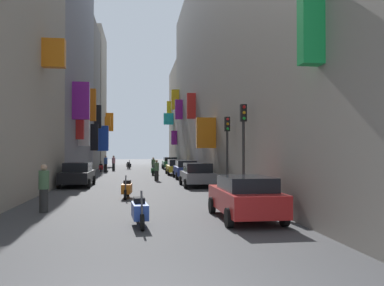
# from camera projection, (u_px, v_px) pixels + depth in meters

# --- Properties ---
(ground_plane) EXTENTS (140.00, 140.00, 0.00)m
(ground_plane) POSITION_uv_depth(u_px,v_px,m) (138.00, 177.00, 35.08)
(ground_plane) COLOR #424244
(building_left_mid_a) EXTENTS (7.37, 17.87, 20.57)m
(building_left_mid_a) POSITION_uv_depth(u_px,v_px,m) (49.00, 62.00, 36.15)
(building_left_mid_a) COLOR gray
(building_left_mid_a) RESTS_ON ground
(building_left_mid_b) EXTENTS (7.39, 8.17, 17.67)m
(building_left_mid_b) POSITION_uv_depth(u_px,v_px,m) (72.00, 97.00, 49.03)
(building_left_mid_b) COLOR slate
(building_left_mid_b) RESTS_ON ground
(building_left_far) EXTENTS (7.15, 9.67, 19.62)m
(building_left_far) POSITION_uv_depth(u_px,v_px,m) (83.00, 99.00, 59.14)
(building_left_far) COLOR #9E9384
(building_left_far) RESTS_ON ground
(building_right_near) EXTENTS (7.26, 27.91, 19.23)m
(building_right_near) POSITION_uv_depth(u_px,v_px,m) (298.00, 6.00, 20.42)
(building_right_near) COLOR gray
(building_right_near) RESTS_ON ground
(building_right_mid_a) EXTENTS (6.93, 19.55, 18.90)m
(building_right_mid_a) POSITION_uv_depth(u_px,v_px,m) (212.00, 85.00, 43.94)
(building_right_mid_a) COLOR gray
(building_right_mid_a) RESTS_ON ground
(building_right_mid_b) EXTENTS (7.38, 12.54, 14.51)m
(building_right_mid_b) POSITION_uv_depth(u_px,v_px,m) (193.00, 117.00, 59.79)
(building_right_mid_b) COLOR #9E9384
(building_right_mid_b) RESTS_ON ground
(parked_car_green) EXTENTS (1.92, 4.12, 1.47)m
(parked_car_green) POSITION_uv_depth(u_px,v_px,m) (170.00, 163.00, 49.43)
(parked_car_green) COLOR #236638
(parked_car_green) RESTS_ON ground
(parked_car_yellow) EXTENTS (1.99, 4.33, 1.44)m
(parked_car_yellow) POSITION_uv_depth(u_px,v_px,m) (177.00, 167.00, 38.35)
(parked_car_yellow) COLOR gold
(parked_car_yellow) RESTS_ON ground
(parked_car_blue) EXTENTS (1.88, 4.03, 1.48)m
(parked_car_blue) POSITION_uv_depth(u_px,v_px,m) (186.00, 169.00, 32.95)
(parked_car_blue) COLOR navy
(parked_car_blue) RESTS_ON ground
(parked_car_black) EXTENTS (1.95, 4.31, 1.53)m
(parked_car_black) POSITION_uv_depth(u_px,v_px,m) (77.00, 174.00, 25.86)
(parked_car_black) COLOR black
(parked_car_black) RESTS_ON ground
(parked_car_grey) EXTENTS (1.98, 4.03, 1.50)m
(parked_car_grey) POSITION_uv_depth(u_px,v_px,m) (197.00, 174.00, 25.74)
(parked_car_grey) COLOR slate
(parked_car_grey) RESTS_ON ground
(parked_car_red) EXTENTS (1.91, 4.18, 1.46)m
(parked_car_red) POSITION_uv_depth(u_px,v_px,m) (245.00, 196.00, 13.49)
(parked_car_red) COLOR #B21E1E
(parked_car_red) RESTS_ON ground
(scooter_blue) EXTENTS (0.54, 2.00, 1.13)m
(scooter_blue) POSITION_uv_depth(u_px,v_px,m) (140.00, 211.00, 12.34)
(scooter_blue) COLOR #2D4CAD
(scooter_blue) RESTS_ON ground
(scooter_black) EXTENTS (0.62, 1.87, 1.13)m
(scooter_black) POSITION_uv_depth(u_px,v_px,m) (129.00, 165.00, 49.60)
(scooter_black) COLOR black
(scooter_black) RESTS_ON ground
(scooter_green) EXTENTS (0.74, 1.88, 1.13)m
(scooter_green) POSITION_uv_depth(u_px,v_px,m) (155.00, 170.00, 37.32)
(scooter_green) COLOR #287F3D
(scooter_green) RESTS_ON ground
(scooter_red) EXTENTS (0.52, 1.87, 1.13)m
(scooter_red) POSITION_uv_depth(u_px,v_px,m) (101.00, 167.00, 43.54)
(scooter_red) COLOR red
(scooter_red) RESTS_ON ground
(scooter_orange) EXTENTS (0.52, 1.90, 1.13)m
(scooter_orange) POSITION_uv_depth(u_px,v_px,m) (127.00, 189.00, 19.52)
(scooter_orange) COLOR orange
(scooter_orange) RESTS_ON ground
(pedestrian_crossing) EXTENTS (0.54, 0.54, 1.71)m
(pedestrian_crossing) POSITION_uv_depth(u_px,v_px,m) (114.00, 163.00, 45.89)
(pedestrian_crossing) COLOR #242424
(pedestrian_crossing) RESTS_ON ground
(pedestrian_near_left) EXTENTS (0.48, 0.48, 1.59)m
(pedestrian_near_left) POSITION_uv_depth(u_px,v_px,m) (153.00, 165.00, 41.12)
(pedestrian_near_left) COLOR #313131
(pedestrian_near_left) RESTS_ON ground
(pedestrian_near_right) EXTENTS (0.45, 0.45, 1.58)m
(pedestrian_near_right) POSITION_uv_depth(u_px,v_px,m) (157.00, 170.00, 30.65)
(pedestrian_near_right) COLOR black
(pedestrian_near_right) RESTS_ON ground
(pedestrian_mid_street) EXTENTS (0.49, 0.49, 1.78)m
(pedestrian_mid_street) POSITION_uv_depth(u_px,v_px,m) (106.00, 164.00, 42.08)
(pedestrian_mid_street) COLOR black
(pedestrian_mid_street) RESTS_ON ground
(pedestrian_far_away) EXTENTS (0.43, 0.43, 1.79)m
(pedestrian_far_away) POSITION_uv_depth(u_px,v_px,m) (44.00, 188.00, 15.04)
(pedestrian_far_away) COLOR #2C2C2C
(pedestrian_far_away) RESTS_ON ground
(traffic_light_near_corner) EXTENTS (0.26, 0.34, 4.33)m
(traffic_light_near_corner) POSITION_uv_depth(u_px,v_px,m) (243.00, 136.00, 17.69)
(traffic_light_near_corner) COLOR #2D2D2D
(traffic_light_near_corner) RESTS_ON ground
(traffic_light_far_corner) EXTENTS (0.26, 0.34, 4.05)m
(traffic_light_far_corner) POSITION_uv_depth(u_px,v_px,m) (227.00, 141.00, 20.93)
(traffic_light_far_corner) COLOR #2D2D2D
(traffic_light_far_corner) RESTS_ON ground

